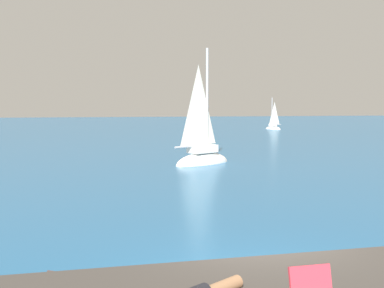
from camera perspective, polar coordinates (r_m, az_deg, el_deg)
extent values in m
plane|color=#236093|center=(10.26, 6.80, -15.42)|extent=(160.00, 160.00, 0.00)
ellipsoid|color=white|center=(27.76, 1.15, -2.18)|extent=(3.62, 2.96, 1.21)
cube|color=white|center=(27.67, 1.15, -0.53)|extent=(1.76, 1.56, 0.40)
cylinder|color=#B7B7BC|center=(27.75, 1.67, 4.79)|extent=(0.13, 0.13, 5.52)
cylinder|color=#B2B2B7|center=(27.14, -0.06, -0.24)|extent=(1.90, 1.30, 0.11)
pyramid|color=silver|center=(27.33, 0.71, 4.32)|extent=(1.51, 1.03, 4.20)
ellipsoid|color=white|center=(56.94, 8.87, 1.61)|extent=(1.66, 2.03, 0.68)
cube|color=white|center=(56.92, 8.88, 2.07)|extent=(0.88, 0.99, 0.22)
cylinder|color=#B7B7BC|center=(56.97, 8.75, 3.52)|extent=(0.07, 0.07, 3.09)
cylinder|color=#B2B2B7|center=(56.64, 9.22, 2.15)|extent=(0.73, 1.06, 0.06)
pyramid|color=silver|center=(56.76, 9.02, 3.38)|extent=(0.58, 0.84, 2.35)
cylinder|color=#9E704C|center=(7.14, 3.21, -15.47)|extent=(0.66, 0.57, 0.18)
cube|color=#E03342|center=(5.94, 12.90, -14.98)|extent=(0.49, 0.20, 0.45)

